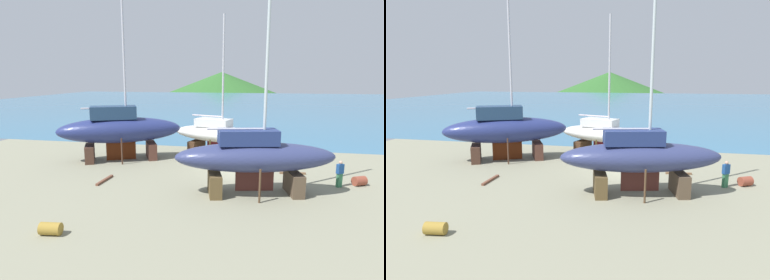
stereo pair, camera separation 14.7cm
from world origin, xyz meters
The scene contains 11 objects.
ground_plane centered at (0.00, -4.44, 0.00)m, with size 51.73×51.73×0.00m, color gray.
sea_water centered at (0.00, 62.99, 0.00)m, with size 151.03×109.01×0.01m, color teal.
headland_hill centered at (-23.28, 197.10, 0.00)m, with size 100.54×100.54×19.11m, color #2E6329.
sailboat_large_starboard centered at (1.36, -4.03, 2.29)m, with size 9.77×4.60×14.88m.
sailboat_small_center centered at (-1.94, 5.00, 1.98)m, with size 8.75×5.13×11.85m.
sailboat_far_slipway centered at (-9.72, 2.19, 2.57)m, with size 10.33×6.92×15.08m.
worker centered at (6.65, -1.67, 0.89)m, with size 0.50×0.45×1.72m.
barrel_rust_near centered at (-7.32, -11.07, 0.28)m, with size 0.56×0.56×0.93m, color olive.
barrel_rust_far centered at (8.00, -1.08, 0.30)m, with size 0.60×0.60×0.77m, color brown.
timber_plank_far centered at (4.04, 0.68, 0.08)m, with size 1.83×0.12×0.15m, color brown.
timber_long_aft centered at (-8.44, -3.50, 0.07)m, with size 2.08×0.18×0.14m, color brown.
Camera 2 is at (1.67, -23.23, 6.91)m, focal length 31.16 mm.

